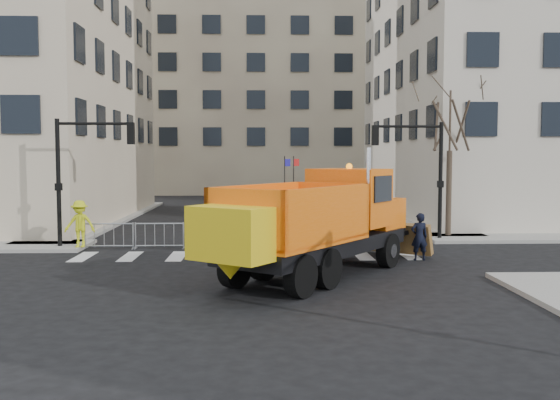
{
  "coord_description": "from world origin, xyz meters",
  "views": [
    {
      "loc": [
        0.27,
        -18.46,
        3.85
      ],
      "look_at": [
        0.98,
        2.5,
        2.38
      ],
      "focal_mm": 40.0,
      "sensor_mm": 36.0,
      "label": 1
    }
  ],
  "objects_px": {
    "plow_truck": "(314,220)",
    "worker": "(80,224)",
    "cop_a": "(419,237)",
    "cop_b": "(384,230)",
    "newspaper_box": "(335,234)",
    "cop_c": "(386,235)"
  },
  "relations": [
    {
      "from": "cop_c",
      "to": "worker",
      "type": "relative_size",
      "value": 0.93
    },
    {
      "from": "cop_a",
      "to": "worker",
      "type": "xyz_separation_m",
      "value": [
        -13.27,
        2.81,
        0.23
      ]
    },
    {
      "from": "newspaper_box",
      "to": "plow_truck",
      "type": "bearing_deg",
      "value": -87.47
    },
    {
      "from": "cop_c",
      "to": "newspaper_box",
      "type": "bearing_deg",
      "value": -87.29
    },
    {
      "from": "plow_truck",
      "to": "worker",
      "type": "xyz_separation_m",
      "value": [
        -9.06,
        6.07,
        -0.73
      ]
    },
    {
      "from": "plow_truck",
      "to": "cop_c",
      "type": "relative_size",
      "value": 5.79
    },
    {
      "from": "cop_a",
      "to": "cop_c",
      "type": "relative_size",
      "value": 0.99
    },
    {
      "from": "cop_b",
      "to": "worker",
      "type": "relative_size",
      "value": 0.86
    },
    {
      "from": "cop_b",
      "to": "newspaper_box",
      "type": "height_order",
      "value": "cop_b"
    },
    {
      "from": "plow_truck",
      "to": "cop_a",
      "type": "distance_m",
      "value": 5.41
    },
    {
      "from": "worker",
      "to": "newspaper_box",
      "type": "height_order",
      "value": "worker"
    },
    {
      "from": "cop_a",
      "to": "newspaper_box",
      "type": "height_order",
      "value": "cop_a"
    },
    {
      "from": "cop_a",
      "to": "newspaper_box",
      "type": "xyz_separation_m",
      "value": [
        -2.85,
        2.21,
        -0.18
      ]
    },
    {
      "from": "plow_truck",
      "to": "cop_a",
      "type": "xyz_separation_m",
      "value": [
        4.21,
        3.27,
        -0.96
      ]
    },
    {
      "from": "plow_truck",
      "to": "cop_c",
      "type": "bearing_deg",
      "value": -3.22
    },
    {
      "from": "plow_truck",
      "to": "newspaper_box",
      "type": "distance_m",
      "value": 5.75
    },
    {
      "from": "plow_truck",
      "to": "worker",
      "type": "distance_m",
      "value": 10.93
    },
    {
      "from": "newspaper_box",
      "to": "cop_c",
      "type": "bearing_deg",
      "value": -29.78
    },
    {
      "from": "worker",
      "to": "plow_truck",
      "type": "bearing_deg",
      "value": -32.11
    },
    {
      "from": "cop_a",
      "to": "newspaper_box",
      "type": "relative_size",
      "value": 1.6
    },
    {
      "from": "cop_b",
      "to": "newspaper_box",
      "type": "xyz_separation_m",
      "value": [
        -2.02,
        -0.29,
        -0.12
      ]
    },
    {
      "from": "cop_b",
      "to": "newspaper_box",
      "type": "relative_size",
      "value": 1.5
    }
  ]
}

